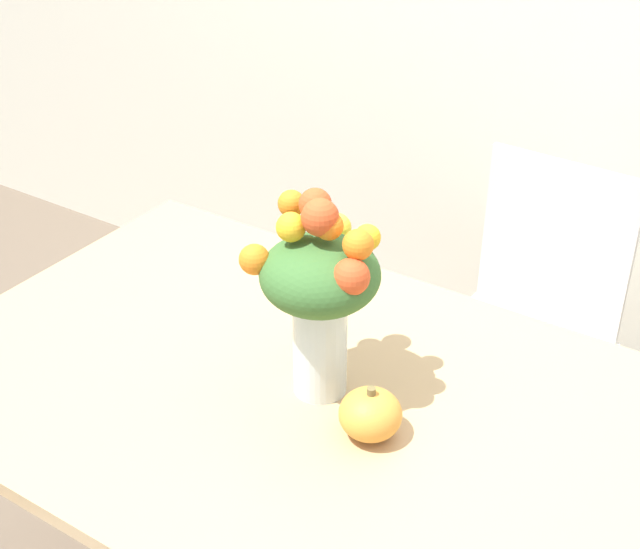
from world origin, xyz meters
The scene contains 4 objects.
dining_table centered at (0.00, 0.00, 0.67)m, with size 1.59×0.93×0.75m.
flower_vase centered at (-0.04, 0.03, 0.97)m, with size 0.23×0.24×0.39m.
pumpkin centered at (0.10, -0.03, 0.80)m, with size 0.11×0.11×0.10m.
dining_chair_near_window centered at (0.09, 0.81, 0.47)m, with size 0.44×0.44×0.90m.
Camera 1 is at (0.68, -1.07, 1.80)m, focal length 50.00 mm.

